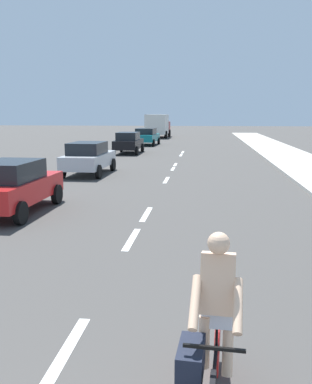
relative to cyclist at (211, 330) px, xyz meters
name	(u,v)px	position (x,y,z in m)	size (l,w,h in m)	color
ground_plane	(171,173)	(-1.78, 17.01, -0.83)	(160.00, 160.00, 0.00)	#423F3D
sidewalk_strip	(312,169)	(5.54, 19.01, -0.76)	(3.60, 80.00, 0.14)	#B2ADA3
lane_stripe_1	(65,353)	(-1.78, 0.73, -0.83)	(0.16, 1.80, 0.01)	white
lane_stripe_2	(132,239)	(-1.78, 5.60, -0.83)	(0.16, 1.80, 0.01)	white
lane_stripe_3	(146,214)	(-1.78, 8.13, -0.83)	(0.16, 1.80, 0.01)	white
lane_stripe_4	(166,180)	(-1.78, 14.66, -0.83)	(0.16, 1.80, 0.01)	white
lane_stripe_5	(173,168)	(-1.78, 18.76, -0.83)	(0.16, 1.80, 0.01)	white
lane_stripe_6	(175,165)	(-1.78, 20.29, -0.83)	(0.16, 1.80, 0.01)	white
lane_stripe_7	(181,155)	(-1.78, 26.20, -0.83)	(0.16, 1.80, 0.01)	white
lane_stripe_8	(183,152)	(-1.78, 28.50, -0.83)	(0.16, 1.80, 0.01)	white
cyclist	(211,330)	(0.00, 0.00, 0.00)	(0.63, 1.71, 1.82)	black
parked_car_red	(12,185)	(-5.76, 7.88, 0.01)	(1.90, 3.97, 1.57)	red
parked_car_silver	(89,157)	(-5.71, 16.04, 0.01)	(1.96, 4.11, 1.57)	#B7BABF
parked_car_black	(128,142)	(-5.73, 27.02, 0.01)	(1.86, 3.97, 1.57)	black
parked_car_teal	(146,136)	(-5.55, 35.44, 0.01)	(2.20, 4.48, 1.57)	#14727A
delivery_truck	(158,125)	(-5.86, 47.81, 0.67)	(2.77, 6.28, 2.80)	maroon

